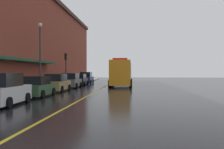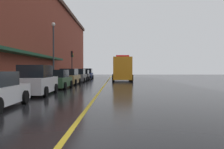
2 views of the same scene
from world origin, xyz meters
name	(u,v)px [view 1 (image 1 of 2)]	position (x,y,z in m)	size (l,w,h in m)	color
ground_plane	(101,88)	(0.00, 25.00, 0.00)	(112.00, 112.00, 0.00)	black
sidewalk_left	(50,88)	(-6.20, 25.00, 0.07)	(2.40, 70.00, 0.15)	#9E9B93
lane_center_stripe	(101,88)	(0.00, 25.00, 0.00)	(0.16, 70.00, 0.01)	gold
parked_car_1	(3,90)	(-3.95, 9.53, 0.89)	(2.18, 4.44, 1.92)	silver
parked_car_2	(36,87)	(-3.93, 14.72, 0.77)	(2.10, 4.18, 1.65)	#2D5133
parked_car_3	(57,83)	(-3.95, 20.24, 0.83)	(2.05, 4.32, 1.77)	#A5844C
parked_car_4	(71,81)	(-3.90, 25.99, 0.84)	(2.13, 4.18, 1.80)	#595B60
parked_car_5	(79,80)	(-3.96, 31.16, 0.78)	(2.18, 4.50, 1.66)	black
parked_car_6	(86,78)	(-3.99, 36.96, 0.89)	(2.17, 4.92, 1.92)	navy
utility_truck	(121,74)	(2.15, 28.95, 1.74)	(2.91, 7.53, 3.65)	orange
parking_meter_0	(39,81)	(-5.35, 19.02, 1.06)	(0.14, 0.18, 1.33)	#4C4C51
parking_meter_1	(71,78)	(-5.35, 32.17, 1.06)	(0.14, 0.18, 1.33)	#4C4C51
street_lamp_left	(40,49)	(-5.95, 21.05, 4.40)	(0.44, 0.44, 6.94)	#33383D
traffic_light_near	(66,63)	(-5.29, 28.85, 3.16)	(0.38, 0.36, 4.30)	#232326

